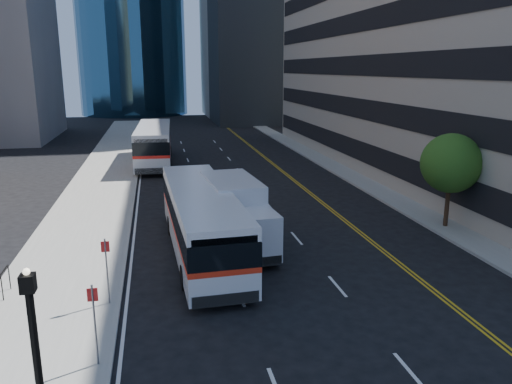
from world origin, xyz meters
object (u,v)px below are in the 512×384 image
at_px(lamp_post, 38,366).
at_px(bus_front, 201,220).
at_px(street_tree, 451,163).
at_px(bus_rear, 154,143).
at_px(box_truck, 237,213).

distance_m(lamp_post, bus_front, 13.46).
bearing_deg(street_tree, bus_front, -174.30).
height_order(street_tree, lamp_post, street_tree).
relative_size(bus_front, bus_rear, 0.91).
height_order(street_tree, bus_rear, street_tree).
relative_size(lamp_post, bus_front, 0.37).
relative_size(bus_front, box_truck, 1.76).
relative_size(lamp_post, bus_rear, 0.34).
height_order(street_tree, bus_front, street_tree).
distance_m(bus_front, bus_rear, 24.34).
xyz_separation_m(bus_front, box_truck, (1.77, 0.70, 0.00)).
xyz_separation_m(street_tree, bus_rear, (-15.60, 22.90, -1.75)).
distance_m(bus_rear, box_truck, 23.87).
bearing_deg(bus_rear, box_truck, -78.64).
distance_m(bus_front, box_truck, 1.90).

